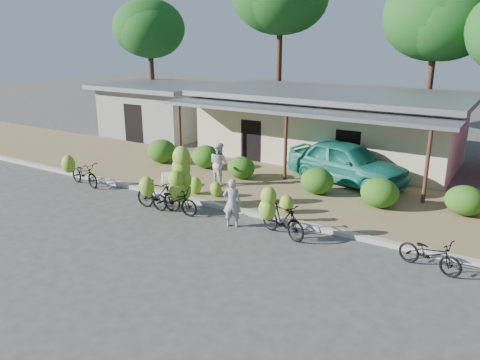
{
  "coord_description": "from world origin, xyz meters",
  "views": [
    {
      "loc": [
        8.41,
        -11.01,
        5.91
      ],
      "look_at": [
        0.32,
        2.0,
        1.2
      ],
      "focal_mm": 35.0,
      "sensor_mm": 36.0,
      "label": 1
    }
  ],
  "objects_px": {
    "bike_center": "(178,187)",
    "bike_far_right": "(430,254)",
    "tree_back_left": "(148,27)",
    "sack_near": "(177,182)",
    "tree_center_right": "(434,16)",
    "teal_van": "(347,162)",
    "vendor": "(232,203)",
    "sack_far": "(167,178)",
    "bike_right": "(280,216)",
    "bystander": "(219,163)",
    "bike_left": "(157,193)",
    "bike_far_left": "(82,172)"
  },
  "relations": [
    {
      "from": "teal_van",
      "to": "bystander",
      "type": "bearing_deg",
      "value": 137.27
    },
    {
      "from": "tree_center_right",
      "to": "bike_far_left",
      "type": "relative_size",
      "value": 4.62
    },
    {
      "from": "bike_center",
      "to": "bike_right",
      "type": "distance_m",
      "value": 4.06
    },
    {
      "from": "bike_right",
      "to": "bike_center",
      "type": "bearing_deg",
      "value": 107.28
    },
    {
      "from": "bike_far_right",
      "to": "tree_center_right",
      "type": "bearing_deg",
      "value": 26.85
    },
    {
      "from": "bike_center",
      "to": "vendor",
      "type": "height_order",
      "value": "bike_center"
    },
    {
      "from": "bike_far_right",
      "to": "sack_far",
      "type": "distance_m",
      "value": 11.04
    },
    {
      "from": "bike_center",
      "to": "teal_van",
      "type": "xyz_separation_m",
      "value": [
        3.98,
        5.99,
        0.08
      ]
    },
    {
      "from": "bike_right",
      "to": "sack_near",
      "type": "height_order",
      "value": "bike_right"
    },
    {
      "from": "bike_far_right",
      "to": "bystander",
      "type": "relative_size",
      "value": 1.04
    },
    {
      "from": "tree_back_left",
      "to": "sack_near",
      "type": "relative_size",
      "value": 9.78
    },
    {
      "from": "tree_back_left",
      "to": "tree_center_right",
      "type": "bearing_deg",
      "value": 11.63
    },
    {
      "from": "tree_center_right",
      "to": "bike_right",
      "type": "xyz_separation_m",
      "value": [
        -0.88,
        -15.73,
        -6.27
      ]
    },
    {
      "from": "vendor",
      "to": "tree_back_left",
      "type": "bearing_deg",
      "value": -64.04
    },
    {
      "from": "sack_far",
      "to": "teal_van",
      "type": "bearing_deg",
      "value": 30.17
    },
    {
      "from": "tree_center_right",
      "to": "teal_van",
      "type": "distance_m",
      "value": 11.36
    },
    {
      "from": "tree_center_right",
      "to": "bike_far_right",
      "type": "height_order",
      "value": "tree_center_right"
    },
    {
      "from": "bike_center",
      "to": "bike_right",
      "type": "relative_size",
      "value": 1.2
    },
    {
      "from": "bike_far_left",
      "to": "bike_far_right",
      "type": "relative_size",
      "value": 1.09
    },
    {
      "from": "bike_left",
      "to": "bike_far_right",
      "type": "height_order",
      "value": "bike_left"
    },
    {
      "from": "tree_center_right",
      "to": "bike_far_right",
      "type": "distance_m",
      "value": 17.16
    },
    {
      "from": "sack_near",
      "to": "bike_center",
      "type": "bearing_deg",
      "value": -49.13
    },
    {
      "from": "bike_far_left",
      "to": "bike_right",
      "type": "bearing_deg",
      "value": -82.14
    },
    {
      "from": "bike_right",
      "to": "bike_far_right",
      "type": "distance_m",
      "value": 4.34
    },
    {
      "from": "bike_center",
      "to": "bike_far_right",
      "type": "height_order",
      "value": "bike_center"
    },
    {
      "from": "bike_far_right",
      "to": "teal_van",
      "type": "height_order",
      "value": "teal_van"
    },
    {
      "from": "bike_left",
      "to": "bystander",
      "type": "bearing_deg",
      "value": -13.1
    },
    {
      "from": "bike_left",
      "to": "sack_far",
      "type": "relative_size",
      "value": 2.5
    },
    {
      "from": "sack_far",
      "to": "vendor",
      "type": "relative_size",
      "value": 0.46
    },
    {
      "from": "sack_far",
      "to": "bystander",
      "type": "xyz_separation_m",
      "value": [
        2.11,
        0.81,
        0.73
      ]
    },
    {
      "from": "bike_left",
      "to": "bike_far_right",
      "type": "xyz_separation_m",
      "value": [
        9.06,
        0.45,
        -0.18
      ]
    },
    {
      "from": "tree_back_left",
      "to": "sack_far",
      "type": "xyz_separation_m",
      "value": [
        9.61,
        -9.85,
        -6.26
      ]
    },
    {
      "from": "sack_far",
      "to": "teal_van",
      "type": "relative_size",
      "value": 0.15
    },
    {
      "from": "tree_back_left",
      "to": "bike_left",
      "type": "xyz_separation_m",
      "value": [
        11.37,
        -12.45,
        -5.89
      ]
    },
    {
      "from": "bike_far_right",
      "to": "bystander",
      "type": "xyz_separation_m",
      "value": [
        -8.72,
        2.96,
        0.54
      ]
    },
    {
      "from": "sack_near",
      "to": "bike_right",
      "type": "bearing_deg",
      "value": -20.1
    },
    {
      "from": "tree_center_right",
      "to": "teal_van",
      "type": "xyz_separation_m",
      "value": [
        -0.96,
        -9.61,
        -5.97
      ]
    },
    {
      "from": "bike_left",
      "to": "teal_van",
      "type": "relative_size",
      "value": 0.37
    },
    {
      "from": "bike_far_left",
      "to": "bike_far_right",
      "type": "bearing_deg",
      "value": -80.55
    },
    {
      "from": "tree_back_left",
      "to": "sack_near",
      "type": "xyz_separation_m",
      "value": [
        10.36,
        -10.12,
        -6.25
      ]
    },
    {
      "from": "bystander",
      "to": "teal_van",
      "type": "relative_size",
      "value": 0.34
    },
    {
      "from": "sack_far",
      "to": "bystander",
      "type": "distance_m",
      "value": 2.38
    },
    {
      "from": "bystander",
      "to": "sack_near",
      "type": "bearing_deg",
      "value": 56.22
    },
    {
      "from": "vendor",
      "to": "bike_center",
      "type": "bearing_deg",
      "value": -28.04
    },
    {
      "from": "bike_center",
      "to": "tree_back_left",
      "type": "bearing_deg",
      "value": 39.57
    },
    {
      "from": "bike_far_left",
      "to": "bike_center",
      "type": "xyz_separation_m",
      "value": [
        5.2,
        -0.19,
        0.33
      ]
    },
    {
      "from": "bike_far_right",
      "to": "sack_far",
      "type": "xyz_separation_m",
      "value": [
        -10.83,
        2.15,
        -0.19
      ]
    },
    {
      "from": "sack_near",
      "to": "vendor",
      "type": "xyz_separation_m",
      "value": [
        4.07,
        -2.16,
        0.54
      ]
    },
    {
      "from": "bike_left",
      "to": "vendor",
      "type": "height_order",
      "value": "vendor"
    },
    {
      "from": "bike_center",
      "to": "vendor",
      "type": "bearing_deg",
      "value": -99.75
    }
  ]
}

